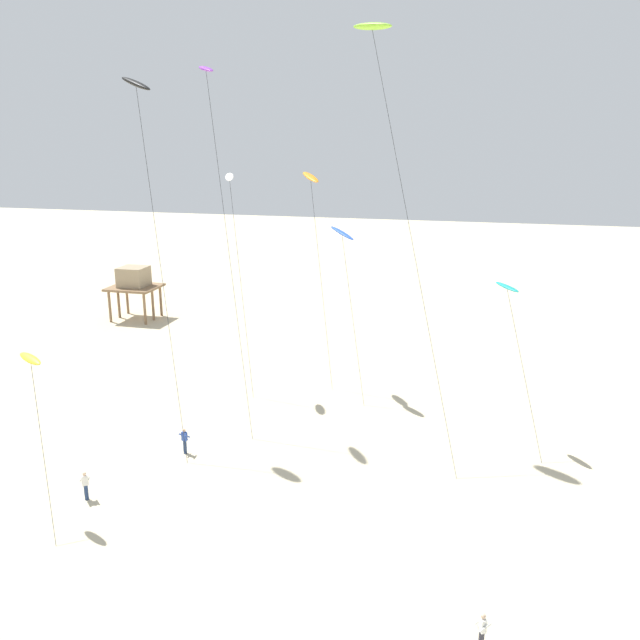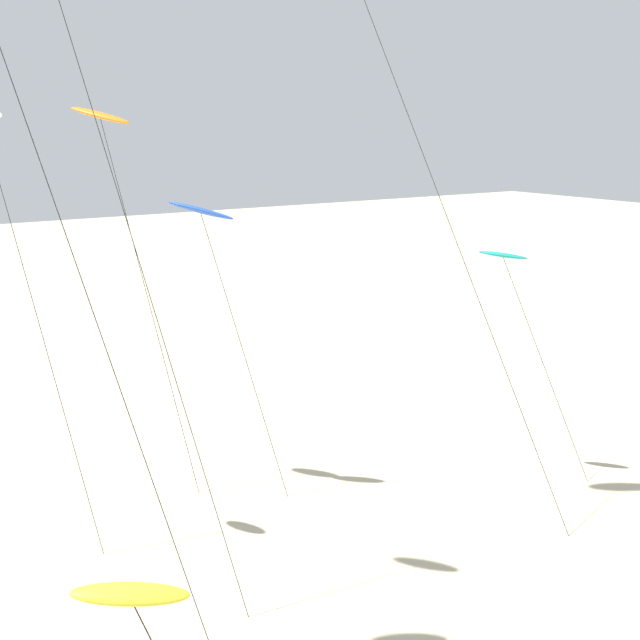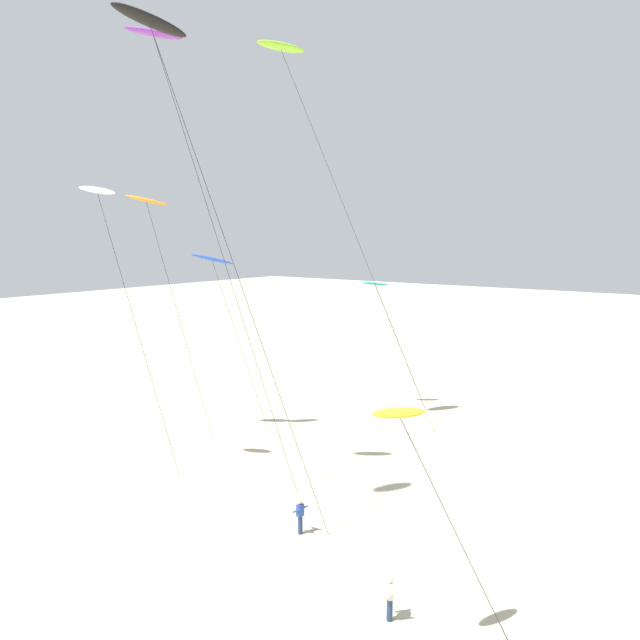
% 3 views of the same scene
% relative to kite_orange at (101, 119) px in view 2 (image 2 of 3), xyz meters
% --- Properties ---
extents(kite_orange, '(3.61, 4.25, 16.63)m').
position_rel_kite_orange_xyz_m(kite_orange, '(0.00, 0.00, 0.00)').
color(kite_orange, orange).
rests_on(kite_orange, ground).
extents(kite_yellow, '(3.64, 3.80, 8.70)m').
position_rel_kite_orange_xyz_m(kite_yellow, '(-8.58, -23.23, -7.70)').
color(kite_yellow, yellow).
rests_on(kite_yellow, ground).
extents(kite_blue, '(3.68, 4.02, 12.85)m').
position_rel_kite_orange_xyz_m(kite_blue, '(3.10, -2.67, -3.79)').
color(kite_blue, blue).
rests_on(kite_blue, ground).
extents(kite_teal, '(3.63, 4.25, 10.40)m').
position_rel_kite_orange_xyz_m(kite_teal, '(14.94, -8.45, -5.98)').
color(kite_teal, teal).
rests_on(kite_teal, ground).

